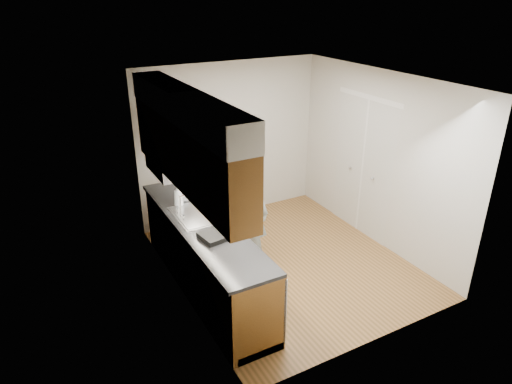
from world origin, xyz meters
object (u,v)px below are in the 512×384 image
at_px(soap_bottle_a, 178,195).
at_px(soda_can, 203,199).
at_px(person, 247,201).
at_px(dish_rack, 217,235).
at_px(soap_bottle_b, 185,194).

relative_size(soap_bottle_a, soda_can, 2.67).
relative_size(person, soap_bottle_a, 6.36).
bearing_deg(dish_rack, soap_bottle_a, 86.79).
bearing_deg(soap_bottle_b, soda_can, -46.19).
height_order(soap_bottle_b, soda_can, soap_bottle_b).
height_order(person, soda_can, person).
bearing_deg(dish_rack, soap_bottle_b, 79.19).
xyz_separation_m(soap_bottle_b, soda_can, (0.18, -0.18, -0.03)).
bearing_deg(person, dish_rack, 102.39).
relative_size(soap_bottle_b, soda_can, 1.62).
distance_m(soda_can, dish_rack, 0.94).
xyz_separation_m(person, soap_bottle_b, (-0.66, 0.47, 0.06)).
xyz_separation_m(soap_bottle_b, dish_rack, (-0.04, -1.10, -0.06)).
height_order(person, soap_bottle_a, person).
bearing_deg(soap_bottle_b, person, -35.32).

